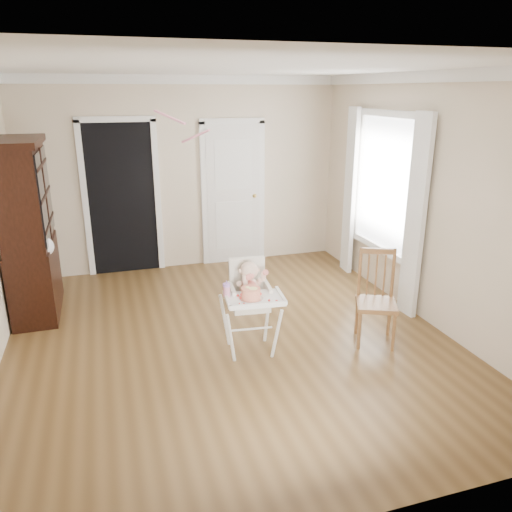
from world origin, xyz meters
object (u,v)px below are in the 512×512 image
object	(u,v)px
high_chair	(250,296)
dining_chair	(376,301)
cake	(251,293)
sippy_cup	(227,290)
china_cabinet	(29,229)

from	to	relation	value
high_chair	dining_chair	size ratio (longest dim) A/B	0.99
dining_chair	cake	bearing A→B (deg)	-154.17
sippy_cup	dining_chair	xyz separation A→B (m)	(1.56, -0.06, -0.29)
high_chair	dining_chair	world-z (taller)	dining_chair
sippy_cup	dining_chair	bearing A→B (deg)	-2.37
cake	dining_chair	world-z (taller)	dining_chair
china_cabinet	dining_chair	world-z (taller)	china_cabinet
cake	china_cabinet	world-z (taller)	china_cabinet
high_chair	china_cabinet	bearing A→B (deg)	147.85
cake	china_cabinet	xyz separation A→B (m)	(-2.06, 1.87, 0.29)
china_cabinet	cake	bearing A→B (deg)	-42.17
high_chair	china_cabinet	size ratio (longest dim) A/B	0.48
high_chair	dining_chair	xyz separation A→B (m)	(1.30, -0.17, -0.14)
sippy_cup	high_chair	bearing A→B (deg)	22.94
high_chair	cake	world-z (taller)	high_chair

